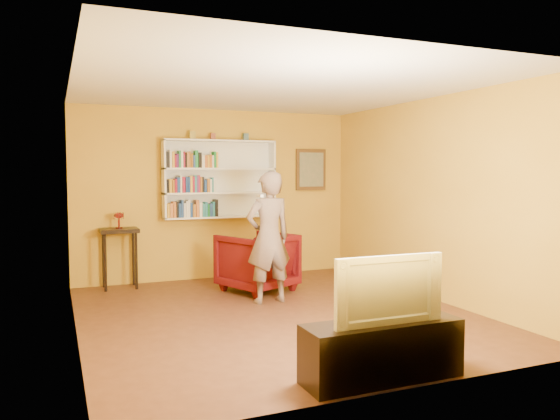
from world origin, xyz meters
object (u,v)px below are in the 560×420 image
Objects in this scene: tv_cabinet at (382,351)px; television at (383,288)px; console_table at (119,239)px; ruby_lustre at (119,217)px; person at (269,237)px; bookshelf at (219,179)px; armchair at (257,262)px.

tv_cabinet is 1.39× the size of television.
console_table is 0.32m from ruby_lustre.
bookshelf is at bearing -91.04° from person.
bookshelf is at bearing -100.21° from armchair.
console_table is at bearing -50.03° from armchair.
bookshelf reaches higher than console_table.
console_table is 0.52× the size of person.
ruby_lustre is 0.24× the size of television.
armchair is at bearing 86.57° from tv_cabinet.
person is at bearing -44.33° from console_table.
console_table is 2.38m from person.
person is 2.84m from television.
ruby_lustre is (0.00, -0.00, 0.32)m from console_table.
tv_cabinet is (0.03, -4.66, -1.35)m from bookshelf.
television is at bearing -70.53° from ruby_lustre.
bookshelf reaches higher than tv_cabinet.
armchair is (0.24, -1.10, -1.17)m from bookshelf.
bookshelf is 2.03× the size of console_table.
ruby_lustre reaches higher than television.
ruby_lustre reaches higher than console_table.
console_table is (-1.56, -0.16, -0.86)m from bookshelf.
bookshelf is 1.97m from person.
console_table is 4.80m from tv_cabinet.
person is 1.76× the size of television.
person is at bearing 88.27° from television.
tv_cabinet is (1.59, -4.50, -0.81)m from ruby_lustre.
ruby_lustre is (-1.56, -0.16, -0.54)m from bookshelf.
person is 2.91m from tv_cabinet.
ruby_lustre is 4.84m from tv_cabinet.
bookshelf is 4.85m from tv_cabinet.
person is at bearing -44.33° from ruby_lustre.
console_table is 0.96× the size of armchair.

